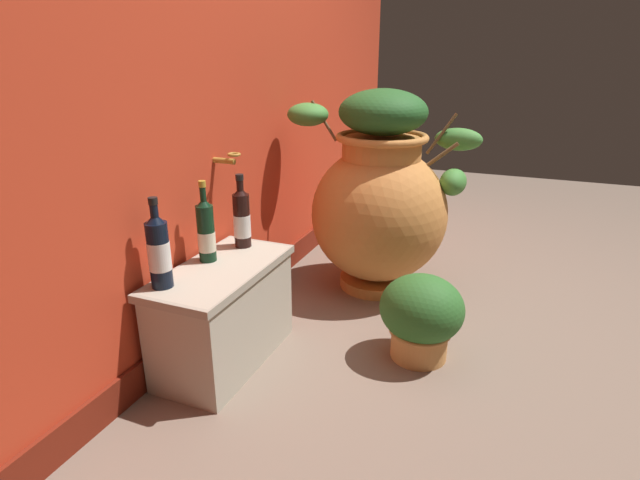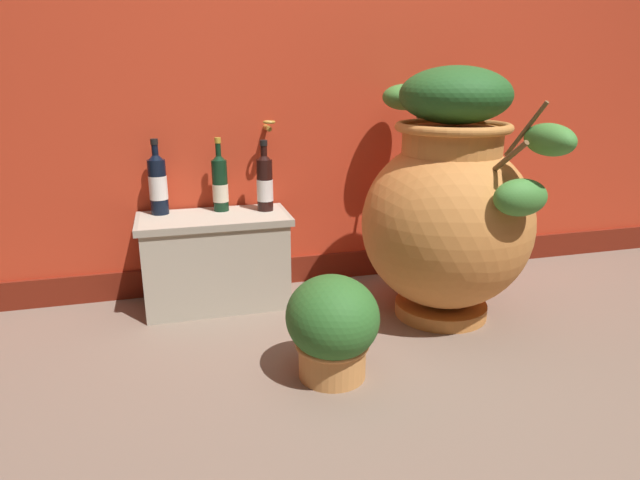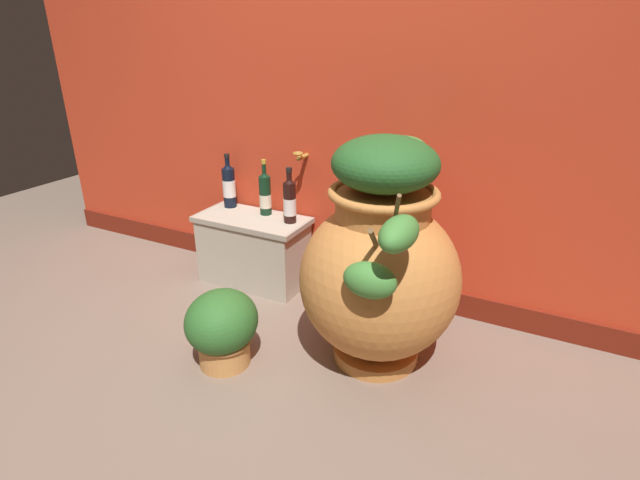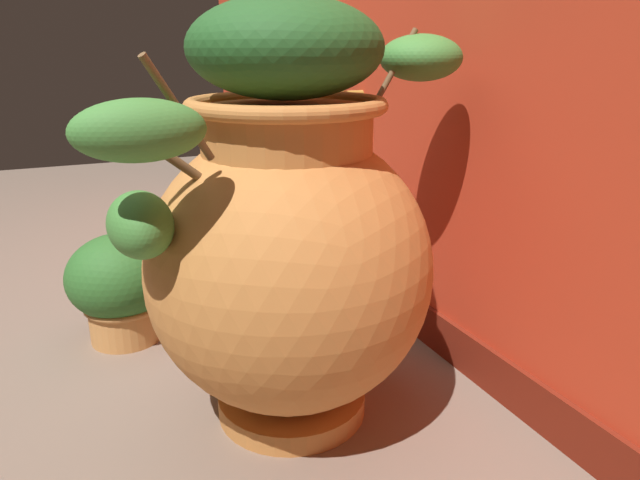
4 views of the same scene
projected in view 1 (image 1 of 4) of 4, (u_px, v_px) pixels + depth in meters
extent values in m
plane|color=#7A6656|center=(470.00, 343.00, 2.21)|extent=(7.00, 7.00, 0.00)
cube|color=red|center=(217.00, 28.00, 2.18)|extent=(4.40, 0.20, 2.60)
cube|color=maroon|center=(251.00, 288.00, 2.57)|extent=(4.40, 0.02, 0.13)
cylinder|color=#B28433|center=(224.00, 161.00, 2.10)|extent=(0.02, 0.10, 0.02)
torus|color=#B28433|center=(234.00, 155.00, 2.08)|extent=(0.06, 0.06, 0.01)
cylinder|color=#CC7F3D|center=(376.00, 280.00, 2.75)|extent=(0.39, 0.39, 0.06)
ellipsoid|color=#CC7F3D|center=(379.00, 214.00, 2.62)|extent=(0.70, 0.70, 0.70)
cylinder|color=#CC7F3D|center=(381.00, 153.00, 2.51)|extent=(0.40, 0.40, 0.15)
torus|color=#CC7F3D|center=(382.00, 137.00, 2.48)|extent=(0.46, 0.46, 0.04)
cylinder|color=brown|center=(442.00, 134.00, 2.51)|extent=(0.08, 0.14, 0.21)
ellipsoid|color=#428438|center=(458.00, 139.00, 2.52)|extent=(0.12, 0.24, 0.11)
cylinder|color=brown|center=(324.00, 121.00, 2.54)|extent=(0.03, 0.14, 0.20)
ellipsoid|color=#428438|center=(308.00, 114.00, 2.55)|extent=(0.20, 0.21, 0.12)
cylinder|color=brown|center=(440.00, 156.00, 2.47)|extent=(0.05, 0.17, 0.15)
ellipsoid|color=#428438|center=(453.00, 182.00, 2.51)|extent=(0.20, 0.13, 0.13)
ellipsoid|color=#235623|center=(383.00, 112.00, 2.44)|extent=(0.43, 0.43, 0.22)
cube|color=#B2A893|center=(224.00, 315.00, 2.02)|extent=(0.62, 0.31, 0.41)
cube|color=#A09785|center=(221.00, 271.00, 1.95)|extent=(0.66, 0.32, 0.03)
cylinder|color=black|center=(206.00, 234.00, 1.98)|extent=(0.07, 0.07, 0.23)
cone|color=black|center=(204.00, 203.00, 1.93)|extent=(0.07, 0.07, 0.04)
cylinder|color=black|center=(203.00, 193.00, 1.92)|extent=(0.02, 0.02, 0.10)
cylinder|color=#B7932D|center=(202.00, 184.00, 1.91)|extent=(0.03, 0.03, 0.02)
cylinder|color=beige|center=(207.00, 241.00, 1.99)|extent=(0.07, 0.07, 0.08)
cylinder|color=black|center=(159.00, 255.00, 1.75)|extent=(0.08, 0.08, 0.24)
cone|color=black|center=(155.00, 219.00, 1.70)|extent=(0.08, 0.08, 0.04)
cylinder|color=black|center=(154.00, 210.00, 1.69)|extent=(0.03, 0.03, 0.09)
cylinder|color=black|center=(153.00, 201.00, 1.68)|extent=(0.03, 0.03, 0.02)
cylinder|color=silver|center=(159.00, 256.00, 1.75)|extent=(0.08, 0.08, 0.10)
cylinder|color=black|center=(242.00, 221.00, 2.13)|extent=(0.07, 0.07, 0.23)
cone|color=black|center=(240.00, 192.00, 2.08)|extent=(0.07, 0.07, 0.04)
cylinder|color=black|center=(240.00, 184.00, 2.07)|extent=(0.03, 0.03, 0.09)
cylinder|color=black|center=(239.00, 177.00, 2.06)|extent=(0.03, 0.03, 0.02)
cylinder|color=silver|center=(242.00, 226.00, 2.13)|extent=(0.07, 0.07, 0.10)
cylinder|color=#D68E4C|center=(419.00, 342.00, 2.09)|extent=(0.23, 0.23, 0.13)
torus|color=#C58346|center=(420.00, 330.00, 2.07)|extent=(0.26, 0.26, 0.02)
ellipsoid|color=#2D6628|center=(422.00, 308.00, 2.04)|extent=(0.32, 0.34, 0.28)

